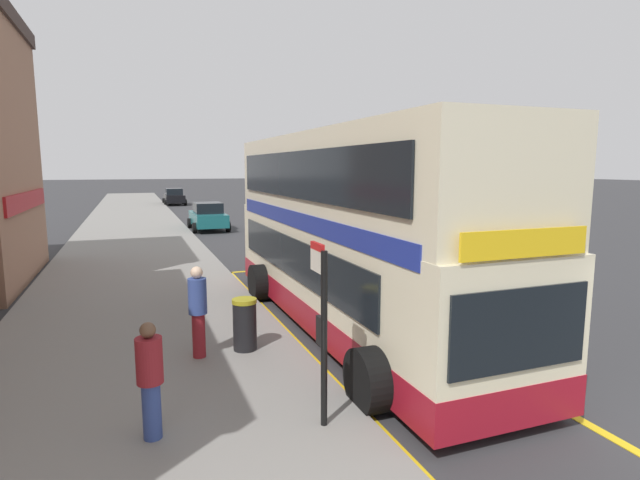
{
  "coord_description": "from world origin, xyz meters",
  "views": [
    {
      "loc": [
        -7.03,
        -3.45,
        3.66
      ],
      "look_at": [
        -2.71,
        7.95,
        1.88
      ],
      "focal_mm": 27.99,
      "sensor_mm": 36.0,
      "label": 1
    }
  ],
  "objects_px": {
    "pedestrian_further_back": "(150,377)",
    "litter_bin": "(245,324)",
    "parked_car_black_across": "(174,197)",
    "parked_car_teal_far": "(208,216)",
    "pedestrian_waiting_near_sign": "(198,308)",
    "bus_stop_sign": "(322,318)",
    "double_decker_bus": "(349,238)"
  },
  "relations": [
    {
      "from": "bus_stop_sign",
      "to": "parked_car_black_across",
      "type": "relative_size",
      "value": 0.6
    },
    {
      "from": "bus_stop_sign",
      "to": "parked_car_teal_far",
      "type": "bearing_deg",
      "value": 85.53
    },
    {
      "from": "double_decker_bus",
      "to": "pedestrian_waiting_near_sign",
      "type": "bearing_deg",
      "value": -163.03
    },
    {
      "from": "litter_bin",
      "to": "double_decker_bus",
      "type": "bearing_deg",
      "value": 20.74
    },
    {
      "from": "pedestrian_waiting_near_sign",
      "to": "litter_bin",
      "type": "distance_m",
      "value": 0.99
    },
    {
      "from": "pedestrian_further_back",
      "to": "litter_bin",
      "type": "height_order",
      "value": "pedestrian_further_back"
    },
    {
      "from": "bus_stop_sign",
      "to": "pedestrian_waiting_near_sign",
      "type": "bearing_deg",
      "value": 112.69
    },
    {
      "from": "pedestrian_waiting_near_sign",
      "to": "litter_bin",
      "type": "xyz_separation_m",
      "value": [
        0.89,
        0.08,
        -0.43
      ]
    },
    {
      "from": "parked_car_black_across",
      "to": "pedestrian_waiting_near_sign",
      "type": "xyz_separation_m",
      "value": [
        -2.91,
        -41.74,
        0.28
      ]
    },
    {
      "from": "parked_car_teal_far",
      "to": "pedestrian_further_back",
      "type": "height_order",
      "value": "pedestrian_further_back"
    },
    {
      "from": "parked_car_black_across",
      "to": "pedestrian_further_back",
      "type": "height_order",
      "value": "pedestrian_further_back"
    },
    {
      "from": "pedestrian_waiting_near_sign",
      "to": "pedestrian_further_back",
      "type": "bearing_deg",
      "value": -109.39
    },
    {
      "from": "bus_stop_sign",
      "to": "litter_bin",
      "type": "height_order",
      "value": "bus_stop_sign"
    },
    {
      "from": "double_decker_bus",
      "to": "pedestrian_waiting_near_sign",
      "type": "xyz_separation_m",
      "value": [
        -3.52,
        -1.07,
        -0.98
      ]
    },
    {
      "from": "double_decker_bus",
      "to": "pedestrian_waiting_near_sign",
      "type": "relative_size",
      "value": 6.27
    },
    {
      "from": "double_decker_bus",
      "to": "parked_car_black_across",
      "type": "height_order",
      "value": "double_decker_bus"
    },
    {
      "from": "litter_bin",
      "to": "pedestrian_further_back",
      "type": "bearing_deg",
      "value": -123.61
    },
    {
      "from": "bus_stop_sign",
      "to": "parked_car_teal_far",
      "type": "relative_size",
      "value": 0.6
    },
    {
      "from": "parked_car_teal_far",
      "to": "pedestrian_waiting_near_sign",
      "type": "relative_size",
      "value": 2.43
    },
    {
      "from": "double_decker_bus",
      "to": "litter_bin",
      "type": "xyz_separation_m",
      "value": [
        -2.64,
        -1.0,
        -1.41
      ]
    },
    {
      "from": "litter_bin",
      "to": "bus_stop_sign",
      "type": "bearing_deg",
      "value": -82.81
    },
    {
      "from": "bus_stop_sign",
      "to": "pedestrian_waiting_near_sign",
      "type": "distance_m",
      "value": 3.37
    },
    {
      "from": "pedestrian_further_back",
      "to": "litter_bin",
      "type": "xyz_separation_m",
      "value": [
        1.83,
        2.75,
        -0.34
      ]
    },
    {
      "from": "double_decker_bus",
      "to": "pedestrian_further_back",
      "type": "distance_m",
      "value": 5.92
    },
    {
      "from": "parked_car_black_across",
      "to": "litter_bin",
      "type": "distance_m",
      "value": 41.72
    },
    {
      "from": "double_decker_bus",
      "to": "litter_bin",
      "type": "height_order",
      "value": "double_decker_bus"
    },
    {
      "from": "parked_car_black_across",
      "to": "pedestrian_further_back",
      "type": "distance_m",
      "value": 44.58
    },
    {
      "from": "bus_stop_sign",
      "to": "parked_car_teal_far",
      "type": "height_order",
      "value": "bus_stop_sign"
    },
    {
      "from": "parked_car_black_across",
      "to": "litter_bin",
      "type": "relative_size",
      "value": 4.15
    },
    {
      "from": "parked_car_teal_far",
      "to": "pedestrian_waiting_near_sign",
      "type": "xyz_separation_m",
      "value": [
        -3.12,
        -20.45,
        0.28
      ]
    },
    {
      "from": "parked_car_teal_far",
      "to": "litter_bin",
      "type": "relative_size",
      "value": 4.15
    },
    {
      "from": "parked_car_teal_far",
      "to": "litter_bin",
      "type": "bearing_deg",
      "value": -98.15
    }
  ]
}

